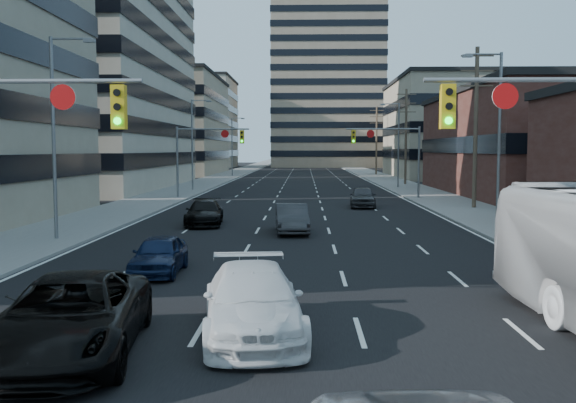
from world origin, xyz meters
The scene contains 26 objects.
road_surface centered at (0.00, 130.00, 0.01)m, with size 18.00×300.00×0.02m, color black.
sidewalk_left centered at (-11.50, 130.00, 0.07)m, with size 5.00×300.00×0.15m, color slate.
sidewalk_right centered at (11.50, 130.00, 0.07)m, with size 5.00×300.00×0.15m, color slate.
office_left_mid centered at (-27.00, 60.00, 14.00)m, with size 26.00×34.00×28.00m, color #ADA089.
office_left_far centered at (-24.00, 100.00, 8.00)m, with size 20.00×30.00×16.00m, color gray.
storefront_right_mid centered at (24.00, 50.00, 4.50)m, with size 20.00×30.00×9.00m, color #472119.
office_right_far centered at (25.00, 88.00, 7.00)m, with size 22.00×28.00×14.00m, color gray.
apartment_tower centered at (6.00, 150.00, 29.00)m, with size 26.00×26.00×58.00m, color gray.
bg_block_left centered at (-28.00, 140.00, 10.00)m, with size 24.00×24.00×20.00m, color #ADA089.
bg_block_right centered at (32.00, 130.00, 6.00)m, with size 22.00×22.00×12.00m, color gray.
signal_far_left centered at (-7.68, 45.00, 4.30)m, with size 6.09×0.33×6.00m.
signal_far_right centered at (7.68, 45.00, 4.30)m, with size 6.09×0.33×6.00m.
utility_pole_block centered at (12.20, 36.00, 5.78)m, with size 2.20×0.28×11.00m.
utility_pole_midblock centered at (12.20, 66.00, 5.78)m, with size 2.20×0.28×11.00m.
utility_pole_distant centered at (12.20, 96.00, 5.78)m, with size 2.20×0.28×11.00m.
streetlight_left_near centered at (-10.34, 20.00, 5.05)m, with size 2.03×0.22×9.00m.
streetlight_left_mid centered at (-10.34, 55.00, 5.05)m, with size 2.03×0.22×9.00m.
streetlight_left_far centered at (-10.34, 90.00, 5.05)m, with size 2.03×0.22×9.00m.
streetlight_right_near centered at (10.34, 25.00, 5.05)m, with size 2.03×0.22×9.00m.
streetlight_right_far centered at (10.34, 60.00, 5.05)m, with size 2.03×0.22×9.00m.
black_pickup centered at (-4.07, 4.21, 0.79)m, with size 2.63×5.69×1.58m, color black.
white_van centered at (-0.58, 5.78, 0.75)m, with size 2.11×5.19×1.51m, color silver.
sedan_blue centered at (-4.22, 12.65, 0.64)m, with size 1.51×3.76×1.28m, color #0E1A38.
sedan_grey_center centered at (-0.05, 23.19, 0.71)m, with size 1.51×4.34×1.43m, color #313133.
sedan_black_far centered at (-4.85, 26.32, 0.68)m, with size 1.91×4.71×1.37m, color black.
sedan_grey_right centered at (4.71, 37.38, 0.75)m, with size 1.77×4.40×1.50m, color #363739.
Camera 1 is at (0.55, -8.09, 4.08)m, focal length 40.00 mm.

